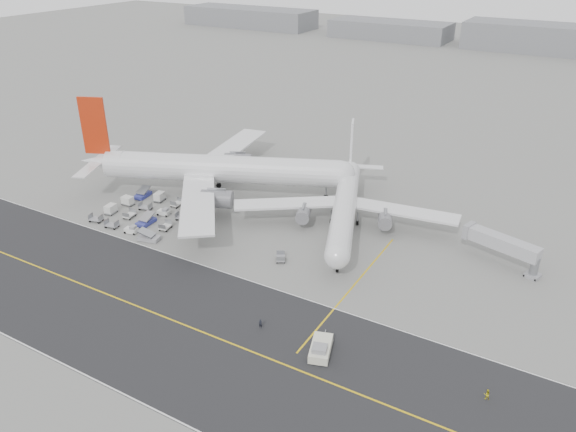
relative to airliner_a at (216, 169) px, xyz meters
The scene contains 11 objects.
ground 29.73m from the airliner_a, 60.60° to the right, with size 700.00×700.00×0.00m, color gray.
taxiway 47.80m from the airliner_a, 65.99° to the right, with size 220.00×59.00×0.03m.
horizon_buildings 238.94m from the airliner_a, 79.32° to the left, with size 520.00×28.00×28.00m, color gray, non-canonical shape.
airliner_a is the anchor object (origin of this frame).
airliner_b 32.91m from the airliner_a, ahead, with size 44.89×45.76×16.56m.
pushback_tug 61.25m from the airliner_a, 39.15° to the right, with size 4.53×7.89×2.24m.
jet_bridge 64.84m from the airliner_a, ahead, with size 15.36×6.92×5.76m.
gse_cluster 19.63m from the airliner_a, 110.09° to the right, with size 23.84×22.97×2.17m, color gray, non-canonical shape.
stray_dolly 34.96m from the airliner_a, 33.11° to the right, with size 1.60×2.60×1.60m, color silver, non-canonical shape.
ground_crew_a 52.89m from the airliner_a, 46.11° to the right, with size 0.60×0.39×1.65m, color black.
ground_crew_b 79.18m from the airliner_a, 26.78° to the right, with size 0.77×0.60×1.59m, color gold.
Camera 1 is at (61.32, -71.77, 55.10)m, focal length 35.00 mm.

